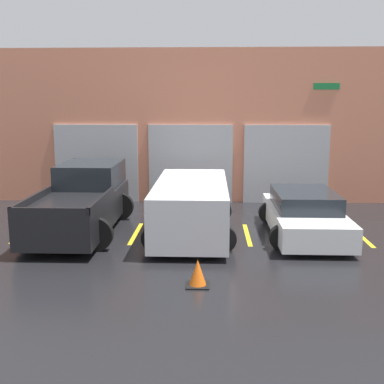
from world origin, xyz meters
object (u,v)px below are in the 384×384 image
at_px(sedan_white, 304,215).
at_px(traffic_cone, 198,274).
at_px(sedan_side, 191,206).
at_px(pickup_truck, 82,201).

distance_m(sedan_white, traffic_cone, 4.76).
relative_size(sedan_white, traffic_cone, 7.84).
xyz_separation_m(sedan_side, traffic_cone, (0.28, -3.79, -0.55)).
bearing_deg(sedan_white, traffic_cone, -126.57).
distance_m(sedan_white, sedan_side, 3.12).
distance_m(pickup_truck, sedan_side, 3.12).
bearing_deg(sedan_white, pickup_truck, 177.37).
xyz_separation_m(pickup_truck, sedan_white, (6.22, -0.29, -0.26)).
bearing_deg(sedan_side, traffic_cone, -85.76).
relative_size(sedan_side, traffic_cone, 8.98).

